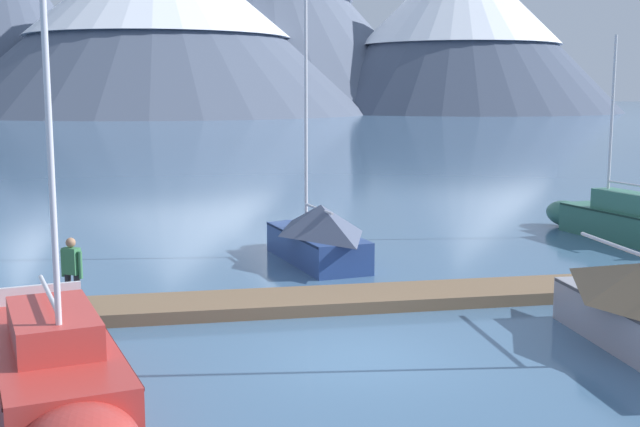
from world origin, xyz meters
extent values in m
plane|color=#426689|center=(0.00, 0.00, 0.00)|extent=(700.00, 700.00, 0.00)
cone|color=#4C566B|center=(-11.63, 174.94, 20.59)|extent=(94.84, 94.84, 41.19)
cone|color=slate|center=(14.39, 201.77, 25.82)|extent=(94.18, 94.18, 51.64)
cone|color=#424C60|center=(60.01, 180.64, 19.86)|extent=(77.85, 77.85, 39.71)
cube|color=brown|center=(0.00, 4.00, 0.15)|extent=(29.64, 3.22, 0.30)
cylinder|color=#38383D|center=(0.04, 3.20, 0.12)|extent=(28.38, 1.52, 0.24)
cylinder|color=#38383D|center=(-0.04, 4.80, 0.12)|extent=(28.38, 1.52, 0.24)
cube|color=#B2332D|center=(-5.64, -1.55, 0.54)|extent=(3.32, 5.92, 1.09)
cube|color=#501614|center=(-5.64, -1.55, 1.05)|extent=(3.32, 5.82, 0.06)
cylinder|color=silver|center=(-5.35, -2.57, 4.21)|extent=(0.10, 0.10, 6.24)
cylinder|color=silver|center=(-5.72, -1.25, 1.83)|extent=(0.82, 2.67, 0.08)
cube|color=#C03A35|center=(-5.60, -1.68, 1.37)|extent=(1.94, 2.79, 0.57)
cube|color=silver|center=(-6.38, 1.08, 1.27)|extent=(1.64, 0.55, 0.36)
cube|color=navy|center=(0.36, 9.18, 0.48)|extent=(2.72, 5.03, 0.95)
ellipsoid|color=navy|center=(-0.22, 11.73, 0.48)|extent=(1.70, 1.61, 0.90)
cube|color=#121D39|center=(0.36, 9.18, 0.91)|extent=(2.74, 4.95, 0.06)
cylinder|color=silver|center=(0.16, 10.08, 4.72)|extent=(0.10, 0.10, 7.54)
cylinder|color=silver|center=(0.40, 9.00, 1.68)|extent=(0.57, 2.17, 0.08)
pyramid|color=#4C5670|center=(0.44, 8.83, 1.39)|extent=(2.75, 4.16, 0.89)
cylinder|color=silver|center=(5.71, 0.62, 1.93)|extent=(0.12, 3.67, 0.08)
cube|color=#336B56|center=(11.57, 10.88, 0.53)|extent=(2.60, 6.08, 1.06)
ellipsoid|color=#336B56|center=(10.83, 14.14, 0.53)|extent=(1.57, 2.35, 1.01)
cube|color=#163027|center=(11.57, 10.88, 1.02)|extent=(2.61, 5.98, 0.06)
cylinder|color=silver|center=(11.32, 11.98, 4.11)|extent=(0.10, 0.10, 6.10)
cylinder|color=silver|center=(11.65, 10.55, 2.03)|extent=(0.72, 2.87, 0.08)
cube|color=#3A7560|center=(11.54, 11.02, 1.41)|extent=(1.49, 2.81, 0.69)
cylinder|color=#232328|center=(-5.93, 3.23, 0.73)|extent=(0.14, 0.14, 0.86)
cylinder|color=#232328|center=(-6.15, 3.37, 0.73)|extent=(0.14, 0.14, 0.86)
cube|color=#387A4C|center=(-6.04, 3.30, 1.46)|extent=(0.44, 0.39, 0.60)
sphere|color=#A37556|center=(-6.04, 3.30, 1.88)|extent=(0.22, 0.22, 0.22)
cylinder|color=#387A4C|center=(-5.83, 3.16, 1.39)|extent=(0.09, 0.09, 0.62)
cylinder|color=#387A4C|center=(-6.25, 3.44, 1.39)|extent=(0.09, 0.09, 0.62)
camera|label=1|loc=(-3.13, -15.29, 5.25)|focal=45.91mm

